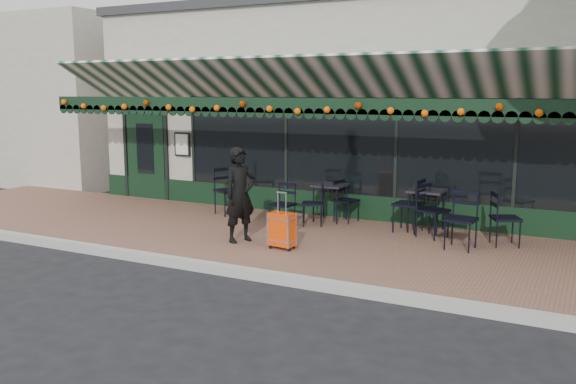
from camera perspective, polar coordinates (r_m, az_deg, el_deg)
The scene contains 17 objects.
ground at distance 9.35m, azimuth -5.83°, elevation -7.54°, with size 80.00×80.00×0.00m, color black.
sidewalk at distance 11.00m, azimuth -0.19°, elevation -4.48°, with size 18.00×4.00×0.15m, color brown.
curb at distance 9.27m, azimuth -6.11°, elevation -7.22°, with size 18.00×0.16×0.15m, color #9E9E99.
restaurant_building at distance 16.10m, azimuth 9.41°, elevation 7.72°, with size 12.00×9.60×4.50m.
neighbor_building_left at distance 23.66m, azimuth -22.34°, elevation 7.97°, with size 12.00×8.00×4.80m, color #B3AE9D.
woman at distance 10.45m, azimuth -4.51°, elevation -0.27°, with size 0.60×0.39×1.63m, color black.
suitcase at distance 10.02m, azimuth -0.57°, elevation -3.58°, with size 0.44×0.28×0.94m.
cafe_table_a at distance 11.49m, azimuth 12.86°, elevation -0.18°, with size 0.63×0.63×0.78m.
cafe_table_b at distance 12.14m, azimuth 3.97°, elevation 0.38°, with size 0.60×0.60×0.74m.
chair_a_left at distance 11.41m, azimuth 11.21°, elevation -1.18°, with size 0.51×0.51×1.01m, color black, non-canonical shape.
chair_a_right at distance 11.06m, azimuth 13.39°, elevation -1.73°, with size 0.48×0.48×0.96m, color black, non-canonical shape.
chair_a_front at distance 10.37m, azimuth 15.90°, elevation -2.54°, with size 0.49×0.49×0.97m, color black, non-canonical shape.
chair_a_extra at distance 10.83m, azimuth 19.69°, elevation -2.37°, with size 0.46×0.46×0.92m, color black, non-canonical shape.
chair_b_left at distance 11.76m, azimuth 2.31°, elevation -1.13°, with size 0.42×0.42×0.83m, color black, non-canonical shape.
chair_b_right at distance 12.12m, azimuth 5.47°, elevation -0.84°, with size 0.42×0.42×0.84m, color black, non-canonical shape.
chair_b_front at distance 11.62m, azimuth -0.53°, elevation -1.23°, with size 0.42×0.42×0.84m, color black, non-canonical shape.
chair_solo at distance 12.85m, azimuth -5.63°, elevation 0.09°, with size 0.49×0.49×0.99m, color black, non-canonical shape.
Camera 1 is at (4.87, -7.50, 2.73)m, focal length 38.00 mm.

